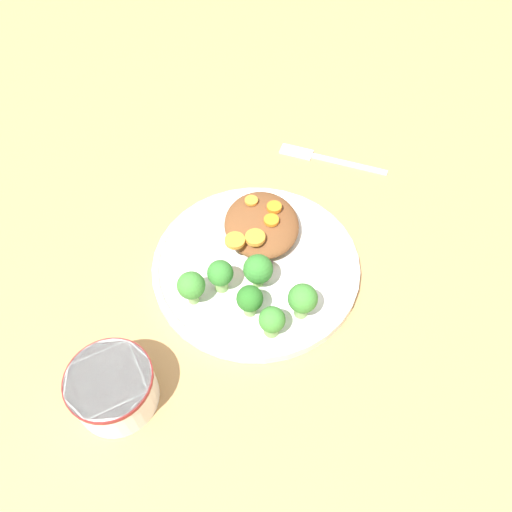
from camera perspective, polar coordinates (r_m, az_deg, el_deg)
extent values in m
plane|color=tan|center=(0.70, 0.00, -1.51)|extent=(4.00, 4.00, 0.00)
cylinder|color=silver|center=(0.69, 0.00, -1.13)|extent=(0.28, 0.28, 0.02)
torus|color=silver|center=(0.68, 0.00, -0.75)|extent=(0.28, 0.28, 0.01)
cylinder|color=white|center=(0.60, -15.96, -14.34)|extent=(0.10, 0.10, 0.06)
cylinder|color=maroon|center=(0.58, -16.55, -13.35)|extent=(0.10, 0.10, 0.01)
cylinder|color=white|center=(0.59, -16.39, -13.63)|extent=(0.08, 0.08, 0.01)
ellipsoid|color=brown|center=(0.70, 0.64, 3.65)|extent=(0.12, 0.11, 0.03)
cylinder|color=#7FA85B|center=(0.65, -4.00, -3.05)|extent=(0.02, 0.02, 0.03)
sphere|color=#337A2D|center=(0.63, -4.11, -1.96)|extent=(0.03, 0.03, 0.03)
cylinder|color=#759E51|center=(0.65, 0.09, -2.61)|extent=(0.01, 0.01, 0.02)
sphere|color=#337A2D|center=(0.64, 0.09, -1.52)|extent=(0.04, 0.04, 0.04)
cylinder|color=#759E51|center=(0.62, 1.80, -8.15)|extent=(0.02, 0.02, 0.02)
sphere|color=#3D8433|center=(0.60, 1.84, -7.28)|extent=(0.03, 0.03, 0.03)
cylinder|color=#7FA85B|center=(0.63, 5.21, -5.95)|extent=(0.02, 0.02, 0.03)
sphere|color=#3D8433|center=(0.61, 5.37, -4.84)|extent=(0.04, 0.04, 0.04)
cylinder|color=#7FA85B|center=(0.63, -0.70, -5.86)|extent=(0.02, 0.02, 0.02)
sphere|color=#286B23|center=(0.61, -0.71, -4.88)|extent=(0.03, 0.03, 0.03)
cylinder|color=#7FA85B|center=(0.64, -7.22, -4.44)|extent=(0.01, 0.01, 0.03)
sphere|color=#3D8433|center=(0.62, -7.43, -3.35)|extent=(0.04, 0.04, 0.04)
cylinder|color=orange|center=(0.71, -0.81, 6.33)|extent=(0.02, 0.02, 0.00)
cylinder|color=orange|center=(0.70, 2.09, 5.60)|extent=(0.02, 0.02, 0.01)
cylinder|color=orange|center=(0.66, -2.42, 1.78)|extent=(0.03, 0.03, 0.01)
cylinder|color=orange|center=(0.68, 1.76, 4.12)|extent=(0.02, 0.02, 0.01)
cylinder|color=orange|center=(0.66, 0.29, 2.16)|extent=(0.03, 0.03, 0.01)
cube|color=silver|center=(0.84, 10.61, 10.35)|extent=(0.06, 0.12, 0.01)
cube|color=silver|center=(0.85, 4.65, 11.85)|extent=(0.04, 0.06, 0.01)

